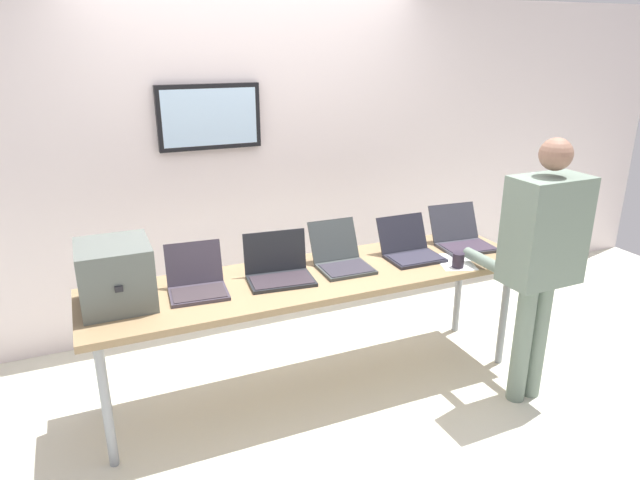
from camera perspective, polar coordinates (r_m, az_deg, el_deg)
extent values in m
cube|color=beige|center=(3.80, -0.32, -14.63)|extent=(8.00, 8.00, 0.04)
cube|color=silver|center=(4.31, -6.32, 7.35)|extent=(8.00, 0.06, 2.43)
cube|color=black|center=(4.10, -11.12, 12.11)|extent=(0.72, 0.05, 0.45)
cube|color=#B1D2EE|center=(4.08, -11.07, 12.09)|extent=(0.66, 0.02, 0.39)
cube|color=#927651|center=(3.43, -0.34, -3.78)|extent=(2.74, 0.70, 0.04)
cylinder|color=gray|center=(3.17, -20.80, -15.33)|extent=(0.05, 0.05, 0.74)
cylinder|color=gray|center=(4.04, 18.08, -7.13)|extent=(0.05, 0.05, 0.74)
cylinder|color=gray|center=(3.60, -21.33, -10.97)|extent=(0.05, 0.05, 0.74)
cylinder|color=gray|center=(4.38, 13.83, -4.56)|extent=(0.05, 0.05, 0.74)
cube|color=#575E59|center=(3.16, -19.97, -3.31)|extent=(0.37, 0.39, 0.34)
cube|color=black|center=(2.98, -19.66, -4.70)|extent=(0.04, 0.01, 0.03)
cube|color=#3C3541|center=(3.21, -12.15, -5.34)|extent=(0.34, 0.27, 0.02)
cube|color=#352C30|center=(3.19, -12.14, -5.23)|extent=(0.30, 0.22, 0.00)
cube|color=#3C3541|center=(3.30, -12.65, -2.25)|extent=(0.32, 0.10, 0.24)
cube|color=silver|center=(3.31, -12.66, -2.25)|extent=(0.29, 0.08, 0.21)
cube|color=#222429|center=(3.31, -3.95, -4.13)|extent=(0.40, 0.29, 0.02)
cube|color=#2E262D|center=(3.29, -3.91, -4.02)|extent=(0.37, 0.24, 0.00)
cube|color=#222429|center=(3.39, -4.59, -1.14)|extent=(0.38, 0.09, 0.25)
cube|color=#2B5133|center=(3.39, -4.60, -1.13)|extent=(0.35, 0.07, 0.22)
cube|color=#353A3A|center=(3.47, 2.61, -2.93)|extent=(0.32, 0.27, 0.02)
cube|color=#2D2A33|center=(3.46, 2.70, -2.83)|extent=(0.29, 0.22, 0.00)
cube|color=#353A3A|center=(3.59, 1.37, 0.03)|extent=(0.32, 0.13, 0.24)
cube|color=#3C427F|center=(3.59, 1.35, 0.02)|extent=(0.29, 0.11, 0.21)
cube|color=#22222B|center=(3.69, 9.57, -1.84)|extent=(0.35, 0.25, 0.02)
cube|color=#2B2937|center=(3.67, 9.68, -1.73)|extent=(0.32, 0.20, 0.00)
cube|color=#22222B|center=(3.78, 8.29, 0.71)|extent=(0.35, 0.11, 0.22)
cube|color=#305637|center=(3.78, 8.26, 0.71)|extent=(0.32, 0.09, 0.20)
cube|color=#34343D|center=(3.95, 14.60, -0.73)|extent=(0.37, 0.29, 0.02)
cube|color=#342937|center=(3.94, 14.71, -0.63)|extent=(0.34, 0.24, 0.00)
cube|color=#34343D|center=(4.06, 13.33, 1.80)|extent=(0.36, 0.15, 0.24)
cube|color=#215A2E|center=(4.06, 13.30, 1.80)|extent=(0.33, 0.13, 0.21)
cylinder|color=slate|center=(3.66, 19.74, -9.74)|extent=(0.11, 0.11, 0.79)
cylinder|color=slate|center=(3.74, 21.13, -9.26)|extent=(0.11, 0.11, 0.79)
cube|color=slate|center=(3.43, 21.81, 0.90)|extent=(0.44, 0.27, 0.62)
sphere|color=#906652|center=(3.33, 22.75, 8.00)|extent=(0.18, 0.18, 0.18)
cylinder|color=slate|center=(3.61, 16.21, -2.03)|extent=(0.08, 0.32, 0.07)
cylinder|color=slate|center=(3.82, 20.01, -1.23)|extent=(0.08, 0.32, 0.07)
cylinder|color=#27202E|center=(3.61, 13.80, -2.01)|extent=(0.07, 0.07, 0.09)
cube|color=white|center=(3.70, 13.51, -2.16)|extent=(0.29, 0.35, 0.00)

